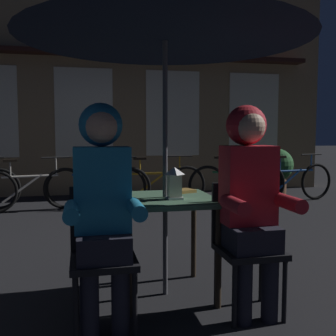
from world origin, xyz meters
The scene contains 16 objects.
ground_plane centered at (0.00, 0.00, 0.00)m, with size 60.00×60.00×0.00m, color black.
cafe_table centered at (0.00, 0.00, 0.64)m, with size 0.72×0.72×0.74m.
patio_umbrella centered at (0.00, 0.00, 2.06)m, with size 2.10×2.10×2.31m.
lantern centered at (0.05, -0.09, 0.86)m, with size 0.11×0.11×0.23m.
chair_left centered at (-0.48, -0.37, 0.49)m, with size 0.40×0.40×0.87m.
chair_right centered at (0.48, -0.37, 0.49)m, with size 0.40×0.40×0.87m.
person_left_hooded centered at (-0.48, -0.43, 0.85)m, with size 0.45×0.56×1.40m.
person_right_hooded centered at (0.48, -0.43, 0.85)m, with size 0.45×0.56×1.40m.
shopfront_building centered at (-0.53, 5.40, 3.09)m, with size 10.00×0.93×6.20m.
bicycle_second centered at (-1.37, 3.57, 0.35)m, with size 1.66×0.37×0.84m.
bicycle_third centered at (-0.33, 3.60, 0.35)m, with size 1.68×0.23×0.84m.
bicycle_fourth centered at (0.62, 3.59, 0.35)m, with size 1.68×0.11×0.84m.
bicycle_fifth centered at (1.99, 3.56, 0.35)m, with size 1.68×0.13×0.84m.
bicycle_furthest centered at (3.05, 3.52, 0.35)m, with size 1.67×0.32×0.84m.
book centered at (0.17, 0.19, 0.75)m, with size 0.20×0.14×0.02m, color olive.
potted_plant centered at (2.94, 3.92, 0.54)m, with size 0.60×0.60×0.92m.
Camera 1 is at (-0.60, -2.87, 1.22)m, focal length 42.87 mm.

